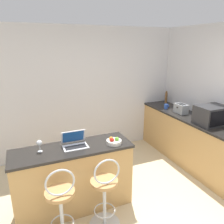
{
  "coord_description": "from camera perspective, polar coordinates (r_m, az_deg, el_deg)",
  "views": [
    {
      "loc": [
        -1.2,
        -1.84,
        2.25
      ],
      "look_at": [
        0.31,
        1.74,
        1.04
      ],
      "focal_mm": 35.0,
      "sensor_mm": 36.0,
      "label": 1
    }
  ],
  "objects": [
    {
      "name": "fruit_bowl",
      "position": [
        3.01,
        0.47,
        -7.7
      ],
      "size": [
        0.21,
        0.21,
        0.1
      ],
      "color": "silver",
      "rests_on": "breakfast_bar"
    },
    {
      "name": "wall_back",
      "position": [
        4.54,
        -7.05,
        5.13
      ],
      "size": [
        12.0,
        0.06,
        2.6
      ],
      "color": "silver",
      "rests_on": "ground_plane"
    },
    {
      "name": "microwave",
      "position": [
        4.07,
        24.58,
        -0.72
      ],
      "size": [
        0.51,
        0.39,
        0.32
      ],
      "color": "#2D2D30",
      "rests_on": "counter_right"
    },
    {
      "name": "mug_blue",
      "position": [
        4.76,
        13.94,
        1.45
      ],
      "size": [
        0.1,
        0.08,
        0.1
      ],
      "color": "#2D51AD",
      "rests_on": "counter_right"
    },
    {
      "name": "bar_stool_far",
      "position": [
        2.88,
        -1.87,
        -20.85
      ],
      "size": [
        0.4,
        0.4,
        1.0
      ],
      "color": "silver",
      "rests_on": "ground_plane"
    },
    {
      "name": "breakfast_bar",
      "position": [
        3.21,
        -9.89,
        -16.64
      ],
      "size": [
        1.6,
        0.53,
        0.94
      ],
      "color": "tan",
      "rests_on": "ground_plane"
    },
    {
      "name": "pepper_mill",
      "position": [
        5.2,
        13.96,
        3.72
      ],
      "size": [
        0.06,
        0.06,
        0.29
      ],
      "color": "brown",
      "rests_on": "counter_right"
    },
    {
      "name": "wine_glass_tall",
      "position": [
        2.93,
        -18.46,
        -7.76
      ],
      "size": [
        0.07,
        0.07,
        0.16
      ],
      "color": "silver",
      "rests_on": "breakfast_bar"
    },
    {
      "name": "counter_right",
      "position": [
        4.4,
        21.36,
        -7.8
      ],
      "size": [
        0.58,
        2.94,
        0.94
      ],
      "color": "tan",
      "rests_on": "ground_plane"
    },
    {
      "name": "bar_stool_near",
      "position": [
        2.78,
        -13.13,
        -23.02
      ],
      "size": [
        0.4,
        0.4,
        1.0
      ],
      "color": "silver",
      "rests_on": "ground_plane"
    },
    {
      "name": "laptop",
      "position": [
        3.0,
        -9.76,
        -7.8
      ],
      "size": [
        0.33,
        0.25,
        0.2
      ],
      "color": "silver",
      "rests_on": "breakfast_bar"
    },
    {
      "name": "toaster",
      "position": [
        4.53,
        17.57,
        0.85
      ],
      "size": [
        0.18,
        0.26,
        0.19
      ],
      "color": "#9EA3A8",
      "rests_on": "counter_right"
    }
  ]
}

